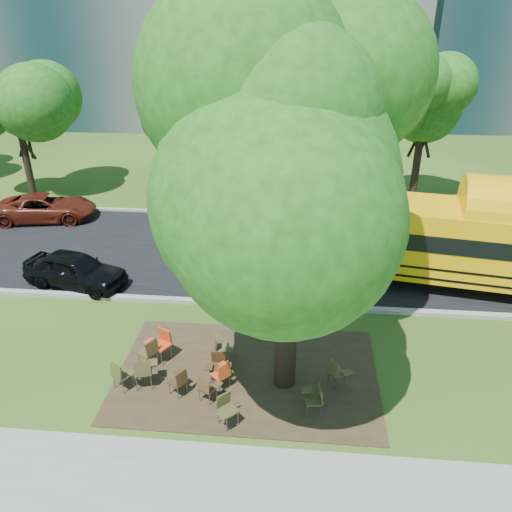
# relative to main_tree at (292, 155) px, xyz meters

# --- Properties ---
(ground) EXTENTS (160.00, 160.00, 0.00)m
(ground) POSITION_rel_main_tree_xyz_m (-2.03, 0.75, -6.16)
(ground) COLOR #2C4716
(ground) RESTS_ON ground
(dirt_patch) EXTENTS (7.00, 4.50, 0.03)m
(dirt_patch) POSITION_rel_main_tree_xyz_m (-1.03, 0.25, -6.14)
(dirt_patch) COLOR #382819
(dirt_patch) RESTS_ON ground
(asphalt_road) EXTENTS (80.00, 8.00, 0.04)m
(asphalt_road) POSITION_rel_main_tree_xyz_m (-2.03, 7.75, -6.14)
(asphalt_road) COLOR black
(asphalt_road) RESTS_ON ground
(kerb_near) EXTENTS (80.00, 0.25, 0.14)m
(kerb_near) POSITION_rel_main_tree_xyz_m (-2.03, 3.75, -6.09)
(kerb_near) COLOR gray
(kerb_near) RESTS_ON ground
(kerb_far) EXTENTS (80.00, 0.25, 0.14)m
(kerb_far) POSITION_rel_main_tree_xyz_m (-2.03, 11.85, -6.09)
(kerb_far) COLOR gray
(kerb_far) RESTS_ON ground
(bg_tree_0) EXTENTS (5.20, 5.20, 7.18)m
(bg_tree_0) POSITION_rel_main_tree_xyz_m (-14.03, 13.75, -1.59)
(bg_tree_0) COLOR black
(bg_tree_0) RESTS_ON ground
(bg_tree_2) EXTENTS (4.80, 4.80, 6.62)m
(bg_tree_2) POSITION_rel_main_tree_xyz_m (-7.03, 16.75, -1.94)
(bg_tree_2) COLOR black
(bg_tree_2) RESTS_ON ground
(bg_tree_3) EXTENTS (5.60, 5.60, 7.84)m
(bg_tree_3) POSITION_rel_main_tree_xyz_m (5.97, 14.75, -1.13)
(bg_tree_3) COLOR black
(bg_tree_3) RESTS_ON ground
(main_tree) EXTENTS (7.20, 7.20, 9.77)m
(main_tree) POSITION_rel_main_tree_xyz_m (0.00, 0.00, 0.00)
(main_tree) COLOR black
(main_tree) RESTS_ON ground
(school_bus) EXTENTS (12.31, 4.48, 2.95)m
(school_bus) POSITION_rel_main_tree_xyz_m (6.63, 5.73, -4.45)
(school_bus) COLOR #FFB108
(school_bus) RESTS_ON ground
(chair_0) EXTENTS (0.65, 0.70, 0.95)m
(chair_0) POSITION_rel_main_tree_xyz_m (-3.62, -0.52, -5.57)
(chair_0) COLOR #4B4020
(chair_0) RESTS_ON ground
(chair_1) EXTENTS (0.75, 0.59, 0.88)m
(chair_1) POSITION_rel_main_tree_xyz_m (-4.17, -0.66, -5.61)
(chair_1) COLOR #47441F
(chair_1) RESTS_ON ground
(chair_2) EXTENTS (0.53, 0.68, 0.80)m
(chair_2) POSITION_rel_main_tree_xyz_m (-2.65, -0.71, -5.66)
(chair_2) COLOR #412B17
(chair_2) RESTS_ON ground
(chair_3) EXTENTS (0.55, 0.51, 0.84)m
(chair_3) POSITION_rel_main_tree_xyz_m (-1.78, -0.02, -5.64)
(chair_3) COLOR #412A17
(chair_3) RESTS_ON ground
(chair_4) EXTENTS (0.64, 0.50, 0.78)m
(chair_4) POSITION_rel_main_tree_xyz_m (-1.90, -0.91, -5.67)
(chair_4) COLOR #4A341A
(chair_4) RESTS_ON ground
(chair_5) EXTENTS (0.58, 0.73, 0.85)m
(chair_5) POSITION_rel_main_tree_xyz_m (-1.32, -1.61, -5.63)
(chair_5) COLOR #49461F
(chair_5) RESTS_ON ground
(chair_6) EXTENTS (0.55, 0.56, 0.84)m
(chair_6) POSITION_rel_main_tree_xyz_m (0.78, -1.04, -5.64)
(chair_6) COLOR #423D1C
(chair_6) RESTS_ON ground
(chair_7) EXTENTS (0.67, 0.53, 0.80)m
(chair_7) POSITION_rel_main_tree_xyz_m (1.35, -0.00, -5.66)
(chair_7) COLOR brown
(chair_7) RESTS_ON ground
(chair_8) EXTENTS (0.60, 0.76, 0.90)m
(chair_8) POSITION_rel_main_tree_xyz_m (-3.72, 0.35, -5.60)
(chair_8) COLOR #4E4221
(chair_8) RESTS_ON ground
(chair_9) EXTENTS (0.80, 0.63, 0.95)m
(chair_9) POSITION_rel_main_tree_xyz_m (-3.49, 0.71, -5.57)
(chair_9) COLOR red
(chair_9) RESTS_ON ground
(chair_10) EXTENTS (0.56, 0.56, 0.84)m
(chair_10) POSITION_rel_main_tree_xyz_m (-1.82, 0.74, -5.64)
(chair_10) COLOR brown
(chair_10) RESTS_ON ground
(chair_11) EXTENTS (0.57, 0.72, 0.83)m
(chair_11) POSITION_rel_main_tree_xyz_m (-1.60, -0.36, -5.64)
(chair_11) COLOR #D64A16
(chair_11) RESTS_ON ground
(black_car) EXTENTS (3.94, 2.27, 1.26)m
(black_car) POSITION_rel_main_tree_xyz_m (-7.64, 4.55, -5.52)
(black_car) COLOR black
(black_car) RESTS_ON ground
(bg_car_red) EXTENTS (4.78, 2.82, 1.25)m
(bg_car_red) POSITION_rel_main_tree_xyz_m (-11.61, 10.45, -5.53)
(bg_car_red) COLOR #50180D
(bg_car_red) RESTS_ON ground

